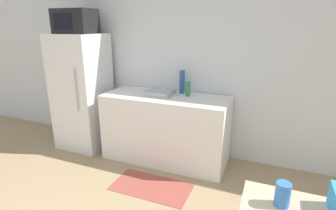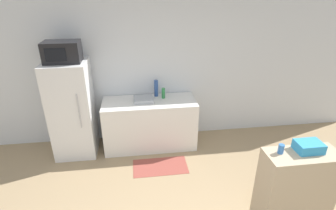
{
  "view_description": "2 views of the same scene",
  "coord_description": "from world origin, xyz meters",
  "px_view_note": "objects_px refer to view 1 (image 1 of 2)",
  "views": [
    {
      "loc": [
        1.07,
        -0.28,
        1.76
      ],
      "look_at": [
        0.07,
        2.16,
        0.94
      ],
      "focal_mm": 28.0,
      "sensor_mm": 36.0,
      "label": 1
    },
    {
      "loc": [
        -0.4,
        -1.45,
        2.73
      ],
      "look_at": [
        0.03,
        1.79,
        1.21
      ],
      "focal_mm": 28.0,
      "sensor_mm": 36.0,
      "label": 2
    }
  ],
  "objects_px": {
    "refrigerator": "(82,92)",
    "bottle_short": "(188,89)",
    "bottle_tall": "(182,82)",
    "jar": "(283,194)",
    "microwave": "(75,21)"
  },
  "relations": [
    {
      "from": "bottle_short",
      "to": "jar",
      "type": "xyz_separation_m",
      "value": [
        1.08,
        -2.0,
        0.09
      ]
    },
    {
      "from": "refrigerator",
      "to": "bottle_short",
      "type": "relative_size",
      "value": 8.78
    },
    {
      "from": "microwave",
      "to": "bottle_short",
      "type": "distance_m",
      "value": 1.76
    },
    {
      "from": "microwave",
      "to": "bottle_short",
      "type": "height_order",
      "value": "microwave"
    },
    {
      "from": "refrigerator",
      "to": "jar",
      "type": "relative_size",
      "value": 14.88
    },
    {
      "from": "microwave",
      "to": "jar",
      "type": "bearing_deg",
      "value": -35.16
    },
    {
      "from": "jar",
      "to": "bottle_short",
      "type": "bearing_deg",
      "value": 118.35
    },
    {
      "from": "bottle_short",
      "to": "microwave",
      "type": "bearing_deg",
      "value": -174.43
    },
    {
      "from": "microwave",
      "to": "bottle_tall",
      "type": "distance_m",
      "value": 1.64
    },
    {
      "from": "refrigerator",
      "to": "bottle_short",
      "type": "bearing_deg",
      "value": 5.53
    },
    {
      "from": "microwave",
      "to": "jar",
      "type": "xyz_separation_m",
      "value": [
        2.63,
        -1.85,
        -0.73
      ]
    },
    {
      "from": "microwave",
      "to": "jar",
      "type": "height_order",
      "value": "microwave"
    },
    {
      "from": "refrigerator",
      "to": "bottle_short",
      "type": "xyz_separation_m",
      "value": [
        1.55,
        0.15,
        0.16
      ]
    },
    {
      "from": "refrigerator",
      "to": "bottle_tall",
      "type": "xyz_separation_m",
      "value": [
        1.43,
        0.26,
        0.21
      ]
    },
    {
      "from": "jar",
      "to": "bottle_tall",
      "type": "bearing_deg",
      "value": 119.55
    }
  ]
}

